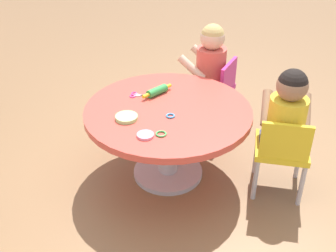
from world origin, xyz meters
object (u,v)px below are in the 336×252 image
(craft_scissors, at_px, (138,95))
(seated_child_right, at_px, (211,60))
(child_chair_right, at_px, (214,90))
(rolling_pin, at_px, (157,91))
(craft_table, at_px, (168,123))
(seated_child_left, at_px, (288,112))
(child_chair_left, at_px, (282,150))

(craft_scissors, bearing_deg, seated_child_right, -56.45)
(child_chair_right, height_order, rolling_pin, child_chair_right)
(craft_table, bearing_deg, rolling_pin, 12.27)
(seated_child_right, height_order, rolling_pin, seated_child_right)
(child_chair_right, bearing_deg, seated_child_left, -164.11)
(child_chair_right, relative_size, rolling_pin, 2.67)
(craft_table, xyz_separation_m, child_chair_right, (0.53, -0.42, -0.07))
(rolling_pin, distance_m, craft_scissors, 0.12)
(craft_scissors, bearing_deg, child_chair_right, -59.62)
(craft_table, distance_m, rolling_pin, 0.23)
(craft_table, distance_m, craft_scissors, 0.27)
(seated_child_left, bearing_deg, craft_scissors, 62.44)
(child_chair_right, bearing_deg, craft_scissors, 120.38)
(child_chair_left, relative_size, rolling_pin, 2.67)
(craft_table, bearing_deg, child_chair_left, -113.11)
(seated_child_left, distance_m, craft_scissors, 0.90)
(child_chair_left, xyz_separation_m, seated_child_left, (0.04, -0.01, 0.23))
(craft_table, distance_m, child_chair_right, 0.68)
(craft_table, distance_m, child_chair_left, 0.68)
(craft_table, height_order, rolling_pin, rolling_pin)
(child_chair_right, height_order, seated_child_right, seated_child_right)
(craft_scissors, bearing_deg, craft_table, -139.30)
(child_chair_left, relative_size, child_chair_right, 1.00)
(seated_child_left, height_order, rolling_pin, seated_child_left)
(craft_table, xyz_separation_m, child_chair_left, (-0.26, -0.62, -0.07))
(seated_child_right, bearing_deg, seated_child_left, -162.36)
(rolling_pin, bearing_deg, seated_child_left, -121.47)
(child_chair_right, height_order, craft_scissors, child_chair_right)
(craft_table, relative_size, child_chair_right, 1.84)
(craft_table, xyz_separation_m, seated_child_right, (0.55, -0.39, 0.15))
(rolling_pin, bearing_deg, child_chair_left, -124.27)
(seated_child_left, height_order, child_chair_right, seated_child_left)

